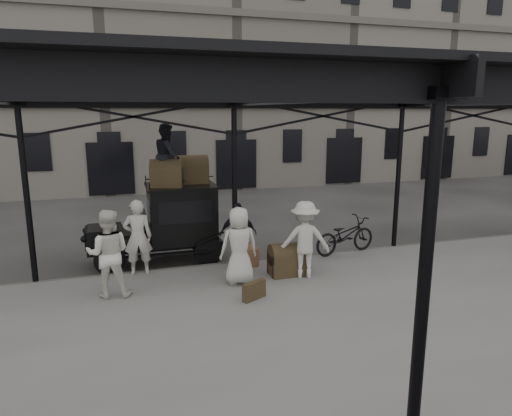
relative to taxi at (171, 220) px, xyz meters
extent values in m
plane|color=#383533|center=(1.60, -3.05, -1.20)|extent=(120.00, 120.00, 0.00)
cube|color=slate|center=(1.60, -5.05, -1.13)|extent=(28.00, 8.00, 0.15)
cylinder|color=black|center=(1.60, -1.05, 0.95)|extent=(0.14, 0.14, 4.30)
cylinder|color=black|center=(1.60, -8.85, 0.95)|extent=(0.14, 0.14, 4.30)
cube|color=black|center=(1.60, -1.05, 3.28)|extent=(22.00, 0.10, 0.45)
cube|color=black|center=(1.60, -8.85, 3.28)|extent=(22.00, 0.10, 0.45)
cube|color=black|center=(1.60, -4.75, 3.45)|extent=(22.50, 9.00, 0.08)
cube|color=silver|center=(1.60, -4.75, 3.52)|extent=(18.00, 7.00, 0.04)
cube|color=slate|center=(1.60, 14.95, 5.80)|extent=(64.00, 8.00, 14.00)
cylinder|color=black|center=(-1.68, -0.72, -0.80)|extent=(0.80, 0.10, 0.80)
cylinder|color=black|center=(-1.68, 0.72, -0.80)|extent=(0.80, 0.10, 0.80)
cylinder|color=black|center=(0.92, -0.72, -0.80)|extent=(0.80, 0.10, 0.80)
cylinder|color=black|center=(0.92, 0.72, -0.80)|extent=(0.80, 0.10, 0.80)
cube|color=black|center=(-0.43, 0.00, -0.65)|extent=(3.60, 1.25, 0.12)
cube|color=black|center=(-1.78, 0.00, -0.35)|extent=(0.90, 1.00, 0.55)
cube|color=black|center=(-2.25, 0.00, -0.35)|extent=(0.06, 0.70, 0.55)
cube|color=black|center=(-0.98, 0.00, -0.25)|extent=(0.70, 1.30, 0.10)
cube|color=black|center=(0.32, 0.00, 0.15)|extent=(1.80, 1.45, 1.55)
cube|color=black|center=(0.32, -0.73, 0.35)|extent=(1.40, 0.02, 0.60)
cube|color=black|center=(0.32, 0.00, 0.95)|extent=(1.90, 1.55, 0.06)
imported|color=beige|center=(-0.96, -1.25, -0.10)|extent=(0.71, 0.48, 1.91)
imported|color=silver|center=(-1.66, -2.50, -0.07)|extent=(1.05, 0.87, 1.96)
imported|color=beige|center=(1.29, -2.59, -0.13)|extent=(0.91, 0.60, 1.85)
imported|color=black|center=(1.63, -1.25, -0.22)|extent=(1.04, 0.59, 1.67)
imported|color=beige|center=(2.93, -2.68, -0.10)|extent=(1.37, 0.99, 1.91)
imported|color=black|center=(4.81, -1.25, -0.52)|extent=(2.12, 1.08, 1.06)
imported|color=black|center=(-0.03, -0.10, 1.82)|extent=(0.71, 0.87, 1.69)
cube|color=brown|center=(1.74, -1.49, -0.80)|extent=(0.69, 0.57, 0.50)
cube|color=#463820|center=(2.95, -1.62, -0.83)|extent=(0.16, 0.60, 0.45)
cube|color=#463820|center=(1.34, -3.65, -0.85)|extent=(0.60, 0.42, 0.40)
camera|label=1|loc=(-1.39, -12.59, 2.98)|focal=32.00mm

